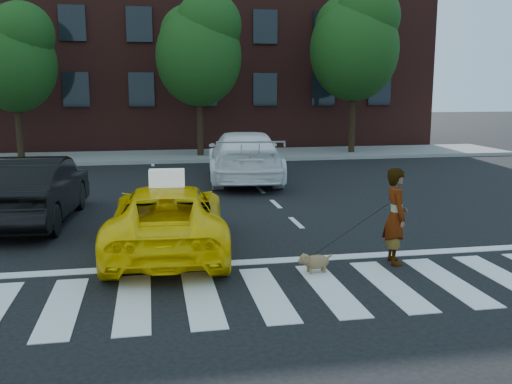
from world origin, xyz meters
The scene contains 14 objects.
ground centered at (0.00, 0.00, 0.00)m, with size 120.00×120.00×0.00m, color black.
crosswalk centered at (0.00, 0.00, 0.01)m, with size 13.00×2.40×0.01m, color silver.
stop_line centered at (0.00, 1.60, 0.01)m, with size 12.00×0.30×0.01m, color silver.
sidewalk_far centered at (0.00, 17.50, 0.07)m, with size 30.00×4.00×0.15m, color slate.
building centered at (0.00, 25.00, 6.00)m, with size 26.00×10.00×12.00m, color #471E19.
tree_left centered at (-6.97, 17.00, 4.44)m, with size 3.39×3.38×6.50m.
tree_mid centered at (0.53, 17.00, 4.85)m, with size 3.69×3.69×7.10m.
tree_right centered at (7.53, 17.00, 5.26)m, with size 4.00×4.00×7.70m.
taxi centered at (-1.40, 2.65, 0.64)m, with size 2.14×4.63×1.29m, color yellow.
black_sedan centered at (-4.35, 5.55, 0.78)m, with size 1.65×4.74×1.56m, color black.
white_suv centered at (1.40, 10.59, 0.84)m, with size 2.34×5.76×1.67m, color white.
woman centered at (2.54, 1.10, 0.86)m, with size 0.63×0.41×1.72m, color #999999.
dog centered at (0.98, 0.81, 0.20)m, with size 0.62×0.27×0.35m.
taxi_sign centered at (-1.40, 2.45, 1.45)m, with size 0.65×0.28×0.32m, color white.
Camera 1 is at (-1.69, -8.10, 3.10)m, focal length 40.00 mm.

